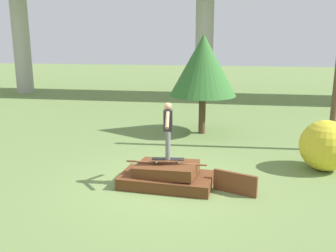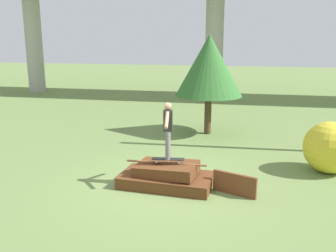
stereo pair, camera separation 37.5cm
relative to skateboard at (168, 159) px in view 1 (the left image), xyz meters
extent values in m
plane|color=olive|center=(-0.04, -0.02, -0.71)|extent=(80.00, 80.00, 0.00)
cube|color=#5B3319|center=(-0.04, -0.02, -0.56)|extent=(2.43, 1.42, 0.30)
cube|color=#5B3319|center=(-0.04, 0.00, -0.27)|extent=(1.67, 1.20, 0.36)
cylinder|color=brown|center=(-0.04, -0.02, -0.10)|extent=(2.08, 0.05, 0.05)
cube|color=brown|center=(1.70, -0.25, -0.44)|extent=(1.06, 0.50, 0.54)
cube|color=black|center=(0.00, 0.00, 0.01)|extent=(0.84, 0.29, 0.01)
cylinder|color=silver|center=(0.28, 0.12, -0.05)|extent=(0.06, 0.04, 0.05)
cylinder|color=silver|center=(0.29, -0.06, -0.05)|extent=(0.06, 0.04, 0.05)
cylinder|color=silver|center=(-0.29, 0.06, -0.05)|extent=(0.06, 0.04, 0.05)
cylinder|color=silver|center=(-0.28, -0.12, -0.05)|extent=(0.06, 0.04, 0.05)
cylinder|color=slate|center=(-0.01, 0.08, 0.38)|extent=(0.12, 0.12, 0.73)
cylinder|color=slate|center=(0.01, -0.08, 0.38)|extent=(0.12, 0.12, 0.73)
cube|color=black|center=(0.00, 0.00, 1.01)|extent=(0.24, 0.23, 0.53)
sphere|color=#A37556|center=(0.00, 0.00, 1.37)|extent=(0.19, 0.19, 0.19)
cylinder|color=#A37556|center=(-0.03, 0.32, 1.09)|extent=(0.14, 0.48, 0.36)
cylinder|color=#A37556|center=(0.03, -0.32, 1.09)|extent=(0.14, 0.48, 0.36)
cylinder|color=#A8A59E|center=(-12.14, 14.62, 2.63)|extent=(1.10, 1.10, 6.68)
cylinder|color=#A8A59E|center=(-0.04, 14.62, 2.63)|extent=(1.10, 1.10, 6.68)
cylinder|color=#4C3823|center=(0.50, 5.49, 0.05)|extent=(0.27, 0.27, 1.51)
cone|color=#336B2D|center=(0.50, 5.49, 1.97)|extent=(2.57, 2.57, 2.32)
sphere|color=gold|center=(4.25, 1.84, 0.02)|extent=(1.46, 1.46, 1.46)
camera|label=1|loc=(1.41, -8.95, 3.06)|focal=40.00mm
camera|label=2|loc=(1.78, -8.88, 3.06)|focal=40.00mm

